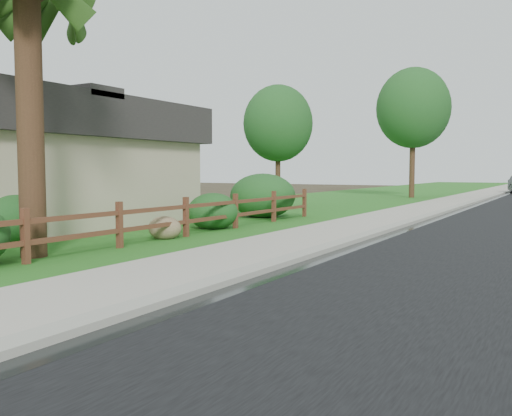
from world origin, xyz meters
The scene contains 13 objects.
ground centered at (0.00, 0.00, 0.00)m, with size 120.00×120.00×0.00m, color #322A1B.
curb centered at (0.40, 35.00, 0.06)m, with size 0.40×90.00×0.12m, color gray.
wet_gutter centered at (0.75, 35.00, 0.02)m, with size 0.50×90.00×0.00m, color black.
sidewalk centered at (-0.90, 35.00, 0.05)m, with size 2.20×90.00×0.10m, color #ABA295.
grass_strip centered at (-2.80, 35.00, 0.03)m, with size 1.60×90.00×0.06m, color #1F5A19.
lawn_near centered at (-8.00, 35.00, 0.02)m, with size 9.00×90.00×0.04m, color #1F5A19.
ranch_fence centered at (-3.60, 6.40, 0.62)m, with size 0.12×16.92×1.10m.
boulder centered at (-3.90, 7.10, 0.31)m, with size 0.93×0.70×0.62m, color brown.
shrub_b centered at (-6.50, 4.29, 0.67)m, with size 1.91×1.91×1.34m, color #1C4E1F.
shrub_c centered at (-4.25, 9.75, 0.56)m, with size 1.54×1.54×1.12m, color #1C4E1F.
shrub_d centered at (-4.95, 14.00, 0.84)m, with size 2.46×2.46×1.68m, color #1C4E1F.
tree_near_left centered at (-7.00, 19.03, 3.99)m, with size 3.27×3.27×5.80m.
tree_mid_left centered at (-3.90, 31.48, 5.74)m, with size 4.65×4.65×8.31m.
Camera 1 is at (5.12, -3.61, 1.80)m, focal length 38.00 mm.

